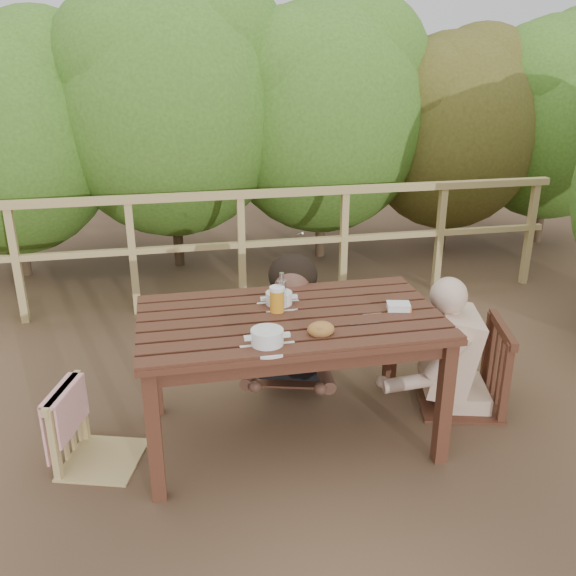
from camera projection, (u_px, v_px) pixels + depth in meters
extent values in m
plane|color=brown|center=(290.00, 435.00, 3.61)|extent=(60.00, 60.00, 0.00)
cube|color=#3E2015|center=(290.00, 378.00, 3.48)|extent=(1.62, 0.91, 0.75)
cube|color=tan|center=(95.00, 395.00, 3.24)|extent=(0.51, 0.51, 0.83)
cube|color=#3E2015|center=(295.00, 312.00, 4.13)|extent=(0.56, 0.56, 0.92)
cube|color=#3E2015|center=(466.00, 329.00, 3.76)|extent=(0.62, 0.62, 1.03)
cube|color=tan|center=(242.00, 250.00, 5.25)|extent=(5.60, 0.10, 1.01)
cylinder|color=white|center=(267.00, 338.00, 3.00)|extent=(0.27, 0.27, 0.09)
cylinder|color=silver|center=(279.00, 299.00, 3.47)|extent=(0.25, 0.25, 0.08)
ellipsoid|color=#A2632A|center=(321.00, 329.00, 3.10)|extent=(0.14, 0.11, 0.08)
cylinder|color=orange|center=(277.00, 300.00, 3.36)|extent=(0.08, 0.08, 0.16)
cylinder|color=white|center=(282.00, 292.00, 3.38)|extent=(0.05, 0.05, 0.22)
cylinder|color=silver|center=(319.00, 332.00, 3.09)|extent=(0.06, 0.06, 0.07)
cube|color=white|center=(398.00, 308.00, 3.40)|extent=(0.14, 0.12, 0.05)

